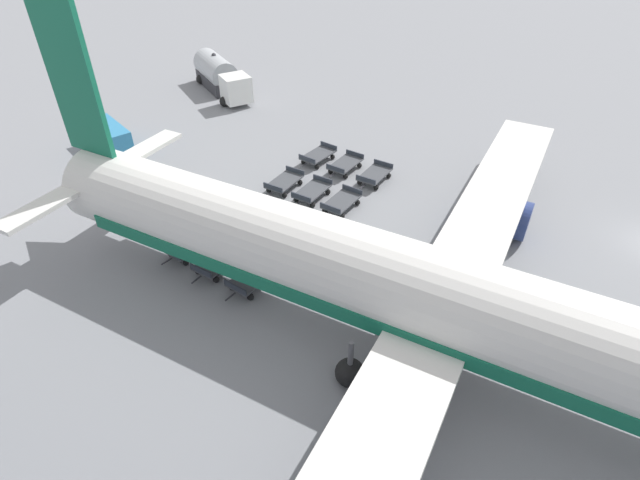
{
  "coord_description": "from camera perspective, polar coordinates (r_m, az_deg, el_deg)",
  "views": [
    {
      "loc": [
        28.22,
        -9.54,
        17.52
      ],
      "look_at": [
        8.96,
        -17.25,
        1.84
      ],
      "focal_mm": 28.0,
      "sensor_mm": 36.0,
      "label": 1
    }
  ],
  "objects": [
    {
      "name": "baggage_dolly_row_mid_a_col_c",
      "position": [
        29.86,
        -5.86,
        2.04
      ],
      "size": [
        3.48,
        2.08,
        0.92
      ],
      "color": "#424449",
      "rests_on": "ground_plane"
    },
    {
      "name": "baggage_dolly_row_mid_b_col_b",
      "position": [
        31.53,
        2.46,
        4.31
      ],
      "size": [
        3.48,
        2.01,
        0.92
      ],
      "color": "#424449",
      "rests_on": "ground_plane"
    },
    {
      "name": "baggage_dolly_row_near_col_b",
      "position": [
        33.68,
        -4.09,
        6.57
      ],
      "size": [
        3.48,
        1.9,
        0.92
      ],
      "color": "#424449",
      "rests_on": "ground_plane"
    },
    {
      "name": "baggage_dolly_row_mid_a_col_d",
      "position": [
        27.33,
        -11.53,
        -2.41
      ],
      "size": [
        3.48,
        1.95,
        0.92
      ],
      "color": "#424449",
      "rests_on": "ground_plane"
    },
    {
      "name": "baggage_dolly_row_near_col_c",
      "position": [
        31.2,
        -9.15,
        3.43
      ],
      "size": [
        3.48,
        2.03,
        0.92
      ],
      "color": "#424449",
      "rests_on": "ground_plane"
    },
    {
      "name": "baggage_dolly_row_mid_b_col_c",
      "position": [
        28.48,
        -1.82,
        0.3
      ],
      "size": [
        3.48,
        2.04,
        0.92
      ],
      "color": "#424449",
      "rests_on": "ground_plane"
    },
    {
      "name": "baggage_dolly_row_mid_a_col_b",
      "position": [
        32.59,
        -0.91,
        5.53
      ],
      "size": [
        3.48,
        1.93,
        0.92
      ],
      "color": "#424449",
      "rests_on": "ground_plane"
    },
    {
      "name": "baggage_dolly_row_mid_a_col_a",
      "position": [
        35.79,
        2.9,
        8.58
      ],
      "size": [
        3.48,
        2.03,
        0.92
      ],
      "color": "#424449",
      "rests_on": "ground_plane"
    },
    {
      "name": "service_van",
      "position": [
        41.67,
        -22.98,
        10.84
      ],
      "size": [
        3.85,
        4.96,
        1.92
      ],
      "color": "teal",
      "rests_on": "ground_plane"
    },
    {
      "name": "baggage_dolly_row_mid_b_col_d",
      "position": [
        26.0,
        -7.63,
        -4.29
      ],
      "size": [
        3.48,
        2.09,
        0.92
      ],
      "color": "#424449",
      "rests_on": "ground_plane"
    },
    {
      "name": "baggage_dolly_row_near_col_a",
      "position": [
        36.95,
        -0.22,
        9.61
      ],
      "size": [
        3.48,
        2.13,
        0.92
      ],
      "color": "#424449",
      "rests_on": "ground_plane"
    },
    {
      "name": "fuel_tanker_primary",
      "position": [
        50.81,
        -11.4,
        17.9
      ],
      "size": [
        7.67,
        8.71,
        3.28
      ],
      "color": "white",
      "rests_on": "ground_plane"
    },
    {
      "name": "airplane",
      "position": [
        20.78,
        16.42,
        -7.85
      ],
      "size": [
        42.08,
        47.13,
        14.1
      ],
      "color": "white",
      "rests_on": "ground_plane"
    },
    {
      "name": "baggage_dolly_row_near_col_d",
      "position": [
        28.79,
        -14.56,
        -0.62
      ],
      "size": [
        3.48,
        2.14,
        0.92
      ],
      "color": "#424449",
      "rests_on": "ground_plane"
    },
    {
      "name": "baggage_dolly_row_mid_b_col_a",
      "position": [
        34.65,
        6.25,
        7.37
      ],
      "size": [
        3.48,
        1.95,
        0.92
      ],
      "color": "#424449",
      "rests_on": "ground_plane"
    }
  ]
}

